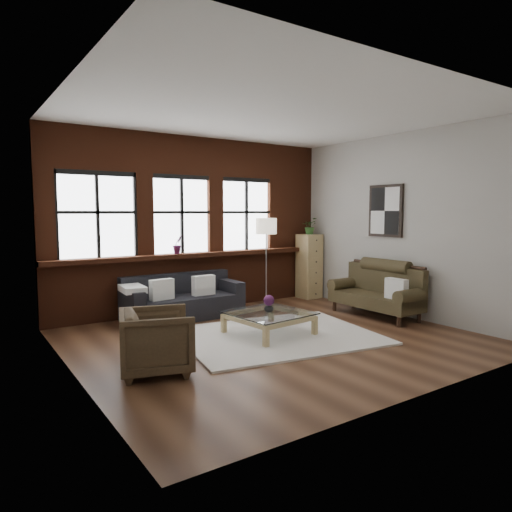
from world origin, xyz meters
TOP-DOWN VIEW (x-y plane):
  - floor at (0.00, 0.00)m, footprint 5.50×5.50m
  - ceiling at (0.00, 0.00)m, footprint 5.50×5.50m
  - wall_back at (0.00, 2.50)m, footprint 5.50×0.00m
  - wall_front at (0.00, -2.50)m, footprint 5.50×0.00m
  - wall_left at (-2.75, 0.00)m, footprint 0.00×5.00m
  - wall_right at (2.75, 0.00)m, footprint 0.00×5.00m
  - brick_backwall at (0.00, 2.44)m, footprint 5.50×0.12m
  - sill_ledge at (0.00, 2.35)m, footprint 5.50×0.30m
  - window_left at (-1.80, 2.45)m, footprint 1.38×0.10m
  - window_mid at (-0.30, 2.45)m, footprint 1.38×0.10m
  - window_right at (1.10, 2.45)m, footprint 1.38×0.10m
  - wall_poster at (2.72, 0.30)m, footprint 0.05×0.74m
  - shag_rug at (0.10, 0.04)m, footprint 3.11×2.63m
  - dark_sofa at (-0.53, 1.90)m, footprint 2.03×0.82m
  - pillow_a at (-0.97, 1.80)m, footprint 0.41×0.19m
  - pillow_b at (-0.20, 1.80)m, footprint 0.40×0.15m
  - vintage_settee at (2.30, 0.14)m, footprint 0.76×1.71m
  - pillow_settee at (2.22, -0.39)m, footprint 0.14×0.38m
  - armchair at (-1.94, -0.40)m, footprint 1.00×0.99m
  - coffee_table at (0.04, 0.17)m, footprint 1.19×1.19m
  - vase at (0.04, 0.17)m, footprint 0.17×0.17m
  - flowers at (0.04, 0.17)m, footprint 0.16×0.16m
  - drawer_chest at (2.50, 2.12)m, footprint 0.42×0.42m
  - potted_plant_top at (2.50, 2.12)m, footprint 0.39×0.37m
  - floor_lamp at (1.20, 1.88)m, footprint 0.40×0.40m
  - sill_plant at (-0.44, 2.32)m, footprint 0.23×0.21m

SIDE VIEW (x-z plane):
  - floor at x=0.00m, z-range 0.00..0.00m
  - shag_rug at x=0.10m, z-range 0.00..0.03m
  - coffee_table at x=0.04m, z-range -0.01..0.35m
  - armchair at x=-1.94m, z-range 0.00..0.73m
  - dark_sofa at x=-0.53m, z-range 0.00..0.73m
  - vase at x=0.04m, z-range 0.35..0.50m
  - vintage_settee at x=2.30m, z-range 0.00..0.91m
  - flowers at x=0.04m, z-range 0.45..0.61m
  - pillow_a at x=-0.97m, z-range 0.39..0.73m
  - pillow_b at x=-0.20m, z-range 0.39..0.73m
  - pillow_settee at x=2.22m, z-range 0.40..0.74m
  - drawer_chest at x=2.50m, z-range 0.00..1.36m
  - floor_lamp at x=1.20m, z-range 0.00..1.86m
  - sill_ledge at x=0.00m, z-range 1.00..1.08m
  - sill_plant at x=-0.44m, z-range 1.08..1.42m
  - potted_plant_top at x=2.50m, z-range 1.36..1.71m
  - wall_back at x=0.00m, z-range -1.15..4.35m
  - wall_front at x=0.00m, z-range -1.15..4.35m
  - wall_left at x=-2.75m, z-range -0.90..4.10m
  - wall_right at x=2.75m, z-range -0.90..4.10m
  - brick_backwall at x=0.00m, z-range 0.00..3.20m
  - window_left at x=-1.80m, z-range 1.00..2.50m
  - window_mid at x=-0.30m, z-range 1.00..2.50m
  - window_right at x=1.10m, z-range 1.00..2.50m
  - wall_poster at x=2.72m, z-range 1.38..2.32m
  - ceiling at x=0.00m, z-range 3.20..3.20m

